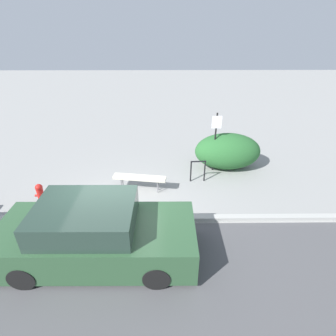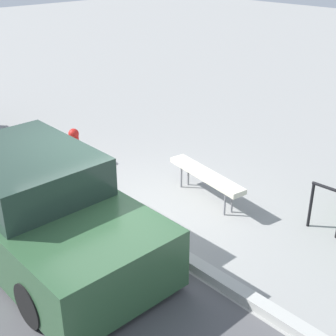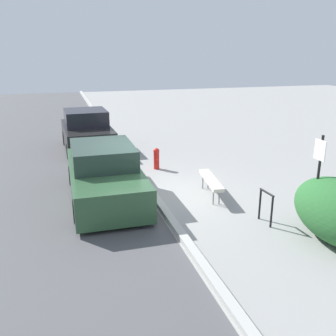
% 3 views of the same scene
% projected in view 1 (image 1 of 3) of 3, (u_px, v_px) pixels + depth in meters
% --- Properties ---
extents(ground_plane, '(60.00, 60.00, 0.00)m').
position_uv_depth(ground_plane, '(119.00, 220.00, 7.65)').
color(ground_plane, gray).
extents(curb, '(60.00, 0.20, 0.13)m').
position_uv_depth(curb, '(119.00, 219.00, 7.62)').
color(curb, '#A8A8A3').
rests_on(curb, ground_plane).
extents(bench, '(1.82, 0.56, 0.54)m').
position_uv_depth(bench, '(139.00, 178.00, 8.84)').
color(bench, gray).
rests_on(bench, ground_plane).
extents(bike_rack, '(0.55, 0.08, 0.83)m').
position_uv_depth(bike_rack, '(198.00, 169.00, 9.36)').
color(bike_rack, black).
rests_on(bike_rack, ground_plane).
extents(sign_post, '(0.36, 0.08, 2.30)m').
position_uv_depth(sign_post, '(215.00, 137.00, 9.68)').
color(sign_post, black).
rests_on(sign_post, ground_plane).
extents(fire_hydrant, '(0.36, 0.22, 0.77)m').
position_uv_depth(fire_hydrant, '(41.00, 194.00, 8.11)').
color(fire_hydrant, red).
rests_on(fire_hydrant, ground_plane).
extents(shrub_hedge, '(2.54, 1.53, 1.41)m').
position_uv_depth(shrub_hedge, '(227.00, 151.00, 10.21)').
color(shrub_hedge, '#28602D').
rests_on(shrub_hedge, ground_plane).
extents(parked_car_near, '(4.60, 1.94, 1.53)m').
position_uv_depth(parked_car_near, '(95.00, 235.00, 6.14)').
color(parked_car_near, black).
rests_on(parked_car_near, ground_plane).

